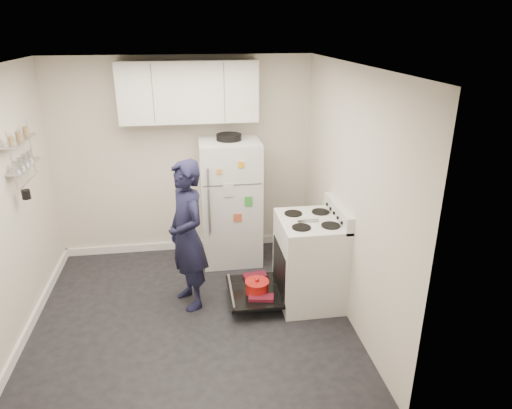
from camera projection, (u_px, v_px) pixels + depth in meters
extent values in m
cube|color=black|center=(192.00, 317.00, 4.73)|extent=(3.20, 3.20, 0.01)
cube|color=white|center=(176.00, 66.00, 3.81)|extent=(3.20, 3.20, 0.01)
cube|color=beige|center=(184.00, 159.00, 5.74)|extent=(3.20, 0.01, 2.50)
cube|color=beige|center=(186.00, 300.00, 2.80)|extent=(3.20, 0.01, 2.50)
cube|color=beige|center=(3.00, 215.00, 4.05)|extent=(0.01, 3.20, 2.50)
cube|color=beige|center=(349.00, 196.00, 4.49)|extent=(0.01, 3.20, 2.50)
cube|color=white|center=(30.00, 327.00, 4.49)|extent=(0.03, 3.20, 0.10)
cube|color=white|center=(189.00, 244.00, 6.17)|extent=(3.20, 0.03, 0.10)
cube|color=silver|center=(309.00, 262.00, 4.88)|extent=(0.65, 0.76, 0.92)
cube|color=black|center=(303.00, 267.00, 4.89)|extent=(0.53, 0.60, 0.52)
cube|color=orange|center=(327.00, 265.00, 4.93)|extent=(0.02, 0.56, 0.46)
cylinder|color=black|center=(307.00, 281.00, 4.96)|extent=(0.34, 0.34, 0.02)
cube|color=silver|center=(338.00, 213.00, 4.71)|extent=(0.08, 0.76, 0.18)
cube|color=silver|center=(311.00, 221.00, 4.70)|extent=(0.65, 0.76, 0.03)
cube|color=#B2B2B7|center=(308.00, 220.00, 4.64)|extent=(0.22, 0.03, 0.01)
cube|color=black|center=(254.00, 292.00, 4.91)|extent=(0.55, 0.70, 0.03)
cylinder|color=#B2B2B7|center=(231.00, 290.00, 4.86)|extent=(0.02, 0.66, 0.02)
cylinder|color=#A91611|center=(257.00, 287.00, 4.85)|extent=(0.25, 0.25, 0.11)
cylinder|color=#A91611|center=(257.00, 282.00, 4.82)|extent=(0.26, 0.26, 0.02)
sphere|color=#A91611|center=(257.00, 280.00, 4.81)|extent=(0.04, 0.04, 0.04)
cube|color=maroon|center=(261.00, 298.00, 4.74)|extent=(0.28, 0.18, 0.04)
cube|color=maroon|center=(255.00, 276.00, 5.15)|extent=(0.28, 0.16, 0.04)
cube|color=silver|center=(230.00, 201.00, 5.67)|extent=(0.72, 0.70, 1.55)
cube|color=#4C4C4C|center=(233.00, 185.00, 5.22)|extent=(0.68, 0.01, 0.01)
cube|color=#B2B2B7|center=(208.00, 177.00, 5.12)|extent=(0.03, 0.03, 0.20)
cube|color=#B2B2B7|center=(209.00, 211.00, 5.28)|extent=(0.03, 0.03, 0.55)
cylinder|color=black|center=(229.00, 137.00, 5.37)|extent=(0.30, 0.30, 0.07)
cube|color=silver|center=(229.00, 190.00, 5.23)|extent=(0.12, 0.01, 0.16)
cube|color=green|center=(248.00, 201.00, 5.32)|extent=(0.09, 0.01, 0.12)
cube|color=gold|center=(219.00, 172.00, 5.13)|extent=(0.06, 0.01, 0.06)
cube|color=#C95939|center=(238.00, 218.00, 5.38)|extent=(0.10, 0.01, 0.10)
cube|color=gold|center=(241.00, 165.00, 5.14)|extent=(0.07, 0.01, 0.07)
cube|color=silver|center=(189.00, 91.00, 5.29)|extent=(1.60, 0.33, 0.70)
cube|color=#B2B2B7|center=(19.00, 141.00, 4.32)|extent=(0.14, 0.60, 0.02)
cube|color=#B2B2B7|center=(24.00, 166.00, 4.41)|extent=(0.14, 0.60, 0.02)
cylinder|color=black|center=(26.00, 194.00, 4.33)|extent=(0.08, 0.08, 0.09)
imported|color=black|center=(187.00, 236.00, 4.68)|extent=(0.58, 0.69, 1.61)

